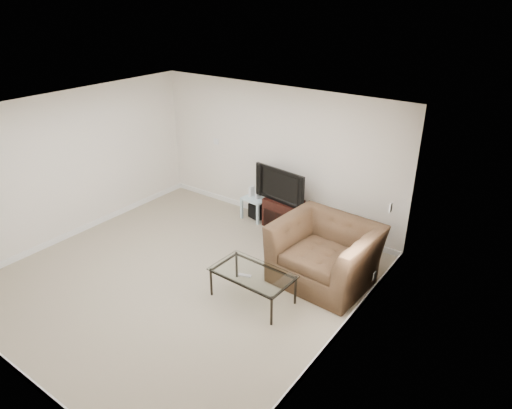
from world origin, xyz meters
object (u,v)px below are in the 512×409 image
Objects in this scene: tv_stand at (283,213)px; subwoofer at (258,210)px; television at (283,184)px; coffee_table at (253,286)px; recliner at (326,244)px; side_table at (256,207)px.

tv_stand reaches higher than subwoofer.
television reaches higher than coffee_table.
tv_stand is 0.46× the size of recliner.
tv_stand is at bearing 145.97° from recliner.
side_table is at bearing -176.40° from tv_stand.
tv_stand is 0.65× the size of television.
tv_stand is 0.57× the size of coffee_table.
tv_stand is 2.36× the size of subwoofer.
coffee_table is at bearing -56.09° from subwoofer.
subwoofer is (-0.57, 0.04, -0.70)m from television.
television is 0.88× the size of coffee_table.
television is at bearing -2.55° from side_table.
coffee_table is (1.44, -2.09, 0.01)m from side_table.
recliner reaches higher than subwoofer.
television is 0.90m from subwoofer.
television is (-0.00, -0.03, 0.58)m from tv_stand.
subwoofer is 0.24× the size of coffee_table.
tv_stand reaches higher than coffee_table.
television is at bearing 146.69° from recliner.
recliner reaches higher than tv_stand.
recliner is at bearing -29.10° from television.
side_table is 0.39× the size of coffee_table.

